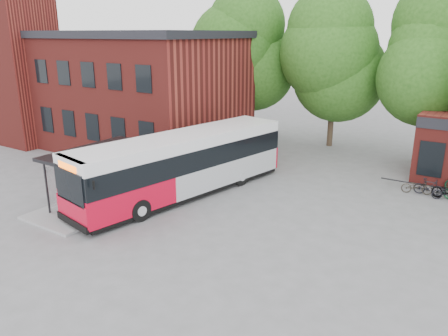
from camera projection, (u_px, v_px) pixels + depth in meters
The scene contains 12 objects.
ground at pixel (182, 216), 20.75m from camera, with size 100.00×100.00×0.00m, color slate.
station_building at pixel (121, 89), 33.49m from camera, with size 18.40×10.40×8.50m, color maroon, non-canonical shape.
clock_tower at pixel (18, 22), 31.99m from camera, with size 5.20×5.20×18.20m, color maroon, non-canonical shape.
bus_shelter at pixel (99, 177), 21.88m from camera, with size 3.60×7.00×2.90m, color #242427, non-canonical shape.
bike_rail at pixel (430, 189), 23.84m from camera, with size 5.20×0.10×0.38m, color #242427, non-canonical shape.
tree_0 at pixel (246, 70), 35.05m from camera, with size 7.92×7.92×11.00m, color #1F4A13, non-canonical shape.
tree_1 at pixel (334, 77), 32.28m from camera, with size 7.92×7.92×10.40m, color #1F4A13, non-canonical shape.
tree_2 at pixel (436, 80), 27.73m from camera, with size 7.92×7.92×11.00m, color #1F4A13, non-canonical shape.
city_bus at pixel (184, 165), 23.11m from camera, with size 2.77×12.99×3.30m, color red, non-canonical shape.
bicycle_2 at pixel (417, 186), 23.55m from camera, with size 0.55×1.58×0.83m, color #322D26.
bicycle_3 at pixel (429, 187), 23.35m from camera, with size 0.43×1.52×0.91m, color black.
bicycle_6 at pixel (448, 193), 22.63m from camera, with size 0.54×1.56×0.82m, color black.
Camera 1 is at (12.14, -14.94, 8.33)m, focal length 35.00 mm.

